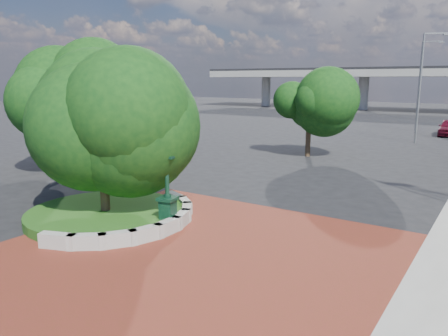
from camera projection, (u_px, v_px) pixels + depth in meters
The scene contains 10 objects.
ground at pixel (209, 245), 14.64m from camera, with size 200.00×200.00×0.00m, color black.
plaza at pixel (191, 254), 13.82m from camera, with size 12.00×12.00×0.04m, color maroon.
planter_wall at pixel (149, 223), 16.05m from camera, with size 2.96×6.77×0.54m.
grass_bed at pixel (106, 214), 17.29m from camera, with size 6.10×6.10×0.40m, color #1C4C15.
tree_planter at pixel (101, 126), 16.59m from camera, with size 5.20×5.20×6.33m.
tree_northwest at pixel (73, 103), 24.91m from camera, with size 5.60×5.60×6.93m.
tree_street at pixel (309, 111), 30.89m from camera, with size 4.40×4.40×5.45m.
post_clock at pixel (167, 166), 15.76m from camera, with size 1.04×1.04×4.33m.
street_lamp_near at pixel (423, 80), 36.95m from camera, with size 1.95×1.01×9.26m.
street_lamp_far at pixel (422, 79), 45.31m from camera, with size 2.07×0.59×9.29m.
Camera 1 is at (8.02, -11.28, 5.46)m, focal length 35.00 mm.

